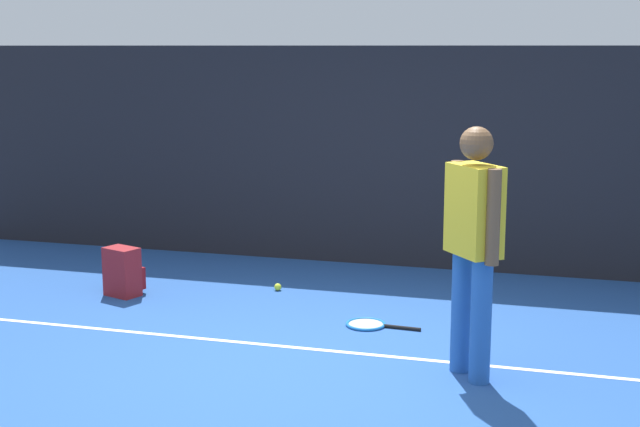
# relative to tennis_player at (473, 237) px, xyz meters

# --- Properties ---
(ground_plane) EXTENTS (12.00, 12.00, 0.00)m
(ground_plane) POSITION_rel_tennis_player_xyz_m (-1.16, -0.02, -0.97)
(ground_plane) COLOR #234C93
(back_fence) EXTENTS (10.00, 0.10, 2.21)m
(back_fence) POSITION_rel_tennis_player_xyz_m (-1.16, 2.98, 0.14)
(back_fence) COLOR black
(back_fence) RESTS_ON ground
(court_line) EXTENTS (9.00, 0.05, 0.00)m
(court_line) POSITION_rel_tennis_player_xyz_m (-1.16, 0.24, -0.96)
(court_line) COLOR white
(court_line) RESTS_ON ground
(tennis_player) EXTENTS (0.42, 0.45, 1.70)m
(tennis_player) POSITION_rel_tennis_player_xyz_m (0.00, 0.00, 0.00)
(tennis_player) COLOR #2659A5
(tennis_player) RESTS_ON ground
(tennis_racket) EXTENTS (0.62, 0.34, 0.03)m
(tennis_racket) POSITION_rel_tennis_player_xyz_m (-0.90, 0.90, -0.95)
(tennis_racket) COLOR black
(tennis_racket) RESTS_ON ground
(backpack) EXTENTS (0.35, 0.35, 0.44)m
(backpack) POSITION_rel_tennis_player_xyz_m (-3.23, 1.18, -0.76)
(backpack) COLOR maroon
(backpack) RESTS_ON ground
(tennis_ball_near_player) EXTENTS (0.07, 0.07, 0.07)m
(tennis_ball_near_player) POSITION_rel_tennis_player_xyz_m (-1.94, 1.71, -0.93)
(tennis_ball_near_player) COLOR #CCE033
(tennis_ball_near_player) RESTS_ON ground
(tennis_ball_by_fence) EXTENTS (0.07, 0.07, 0.07)m
(tennis_ball_by_fence) POSITION_rel_tennis_player_xyz_m (-0.13, 1.30, -0.93)
(tennis_ball_by_fence) COLOR #CCE033
(tennis_ball_by_fence) RESTS_ON ground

